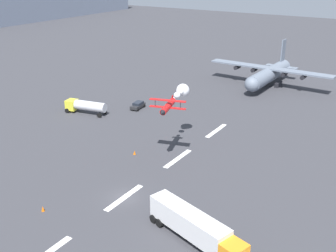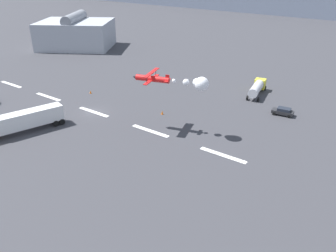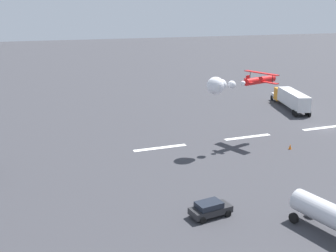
% 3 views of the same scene
% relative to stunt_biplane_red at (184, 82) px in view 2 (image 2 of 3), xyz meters
% --- Properties ---
extents(ground_plane, '(440.00, 440.00, 0.00)m').
position_rel_stunt_biplane_red_xyz_m(ground_plane, '(-19.67, -3.13, -9.37)').
color(ground_plane, '#38383D').
rests_on(ground_plane, ground).
extents(runway_stripe_1, '(8.00, 0.90, 0.01)m').
position_rel_stunt_biplane_red_xyz_m(runway_stripe_1, '(-49.00, -3.13, -9.37)').
color(runway_stripe_1, white).
rests_on(runway_stripe_1, ground).
extents(runway_stripe_2, '(8.00, 0.90, 0.01)m').
position_rel_stunt_biplane_red_xyz_m(runway_stripe_2, '(-34.33, -3.13, -9.37)').
color(runway_stripe_2, white).
rests_on(runway_stripe_2, ground).
extents(runway_stripe_3, '(8.00, 0.90, 0.01)m').
position_rel_stunt_biplane_red_xyz_m(runway_stripe_3, '(-19.67, -3.13, -9.37)').
color(runway_stripe_3, white).
rests_on(runway_stripe_3, ground).
extents(runway_stripe_4, '(8.00, 0.90, 0.01)m').
position_rel_stunt_biplane_red_xyz_m(runway_stripe_4, '(-5.00, -3.13, -9.37)').
color(runway_stripe_4, white).
rests_on(runway_stripe_4, ground).
extents(runway_stripe_5, '(8.00, 0.90, 0.01)m').
position_rel_stunt_biplane_red_xyz_m(runway_stripe_5, '(9.66, -3.13, -9.37)').
color(runway_stripe_5, white).
rests_on(runway_stripe_5, ground).
extents(stunt_biplane_red, '(13.44, 6.49, 2.38)m').
position_rel_stunt_biplane_red_xyz_m(stunt_biplane_red, '(0.00, 0.00, 0.00)').
color(stunt_biplane_red, red).
extents(semi_truck_orange, '(7.22, 15.72, 3.70)m').
position_rel_stunt_biplane_red_xyz_m(semi_truck_orange, '(-23.11, -16.73, -7.23)').
color(semi_truck_orange, silver).
rests_on(semi_truck_orange, ground).
extents(fuel_tanker_truck, '(4.43, 9.70, 2.90)m').
position_rel_stunt_biplane_red_xyz_m(fuel_tanker_truck, '(3.21, 25.50, -7.63)').
color(fuel_tanker_truck, yellow).
rests_on(fuel_tanker_truck, ground).
extents(airport_staff_sedan, '(4.32, 2.43, 1.52)m').
position_rel_stunt_biplane_red_xyz_m(airport_staff_sedan, '(11.97, 17.76, -8.56)').
color(airport_staff_sedan, '#262628').
rests_on(airport_staff_sedan, ground).
extents(hangar_building, '(29.80, 27.85, 11.71)m').
position_rel_stunt_biplane_red_xyz_m(hangar_building, '(-66.73, 33.40, -4.58)').
color(hangar_building, '#9EA3AD').
rests_on(hangar_building, ground).
extents(traffic_cone_near, '(0.44, 0.44, 0.75)m').
position_rel_stunt_biplane_red_xyz_m(traffic_cone_near, '(-28.18, 3.93, -9.00)').
color(traffic_cone_near, orange).
rests_on(traffic_cone_near, ground).
extents(traffic_cone_far, '(0.44, 0.44, 0.75)m').
position_rel_stunt_biplane_red_xyz_m(traffic_cone_far, '(-7.65, 4.04, -9.00)').
color(traffic_cone_far, orange).
rests_on(traffic_cone_far, ground).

